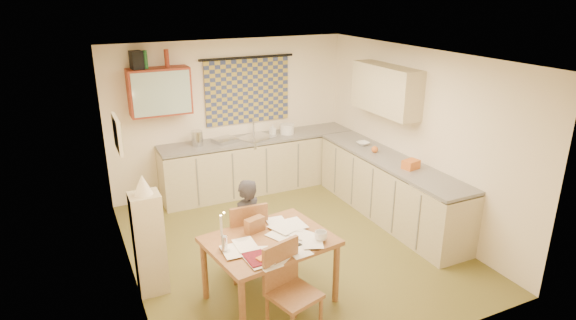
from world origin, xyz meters
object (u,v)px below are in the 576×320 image
shelf_stand (149,244)px  counter_back (260,164)px  stove (439,218)px  dining_table (270,269)px  counter_right (389,189)px  chair_far (245,251)px  person (246,229)px

shelf_stand → counter_back: bearing=44.8°
stove → dining_table: bearing=-178.8°
counter_right → stove: counter_right is taller
counter_back → chair_far: bearing=-116.1°
person → shelf_stand: (-1.07, 0.18, -0.02)m
counter_right → dining_table: 2.66m
stove → person: size_ratio=0.74×
chair_far → person: bearing=98.6°
chair_far → person: 0.32m
chair_far → person: size_ratio=0.79×
counter_back → person: person is taller
shelf_stand → stove: bearing=-10.9°
stove → counter_right: bearing=90.0°
person → shelf_stand: person is taller
counter_back → shelf_stand: shelf_stand is taller
counter_right → stove: 1.08m
counter_back → counter_right: bearing=-53.8°
stove → shelf_stand: size_ratio=0.76×
counter_back → person: (-1.14, -2.39, 0.16)m
shelf_stand → chair_far: bearing=-7.4°
counter_right → shelf_stand: shelf_stand is taller
person → counter_right: bearing=169.2°
counter_right → dining_table: (-2.41, -1.13, -0.07)m
stove → person: person is taller
counter_back → dining_table: 3.13m
counter_back → chair_far: (-1.15, -2.34, -0.15)m
counter_back → shelf_stand: (-2.22, -2.20, 0.14)m
counter_back → counter_right: same height
counter_right → person: size_ratio=2.39×
counter_back → stove: size_ratio=3.63×
stove → person: bearing=168.6°
counter_right → chair_far: bearing=-167.8°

